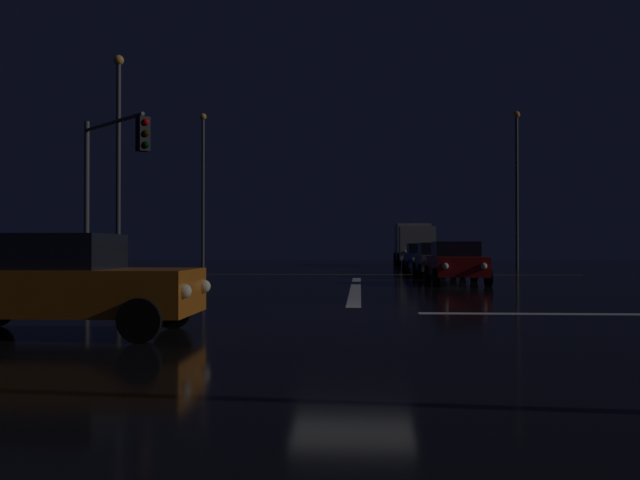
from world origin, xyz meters
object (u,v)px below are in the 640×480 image
(sedan_black, at_px, (421,256))
(streetlamp_left_far, at_px, (203,180))
(sedan_red, at_px, (456,262))
(streetlamp_left_near, at_px, (118,151))
(traffic_signal_nw, at_px, (110,168))
(sedan_blue, at_px, (423,258))
(streetlamp_right_far, at_px, (517,179))
(sedan_gray, at_px, (438,260))
(sedan_orange_crossing, at_px, (58,283))
(box_truck, at_px, (413,243))

(sedan_black, distance_m, streetlamp_left_far, 14.83)
(sedan_red, relative_size, streetlamp_left_near, 0.46)
(traffic_signal_nw, xyz_separation_m, streetlamp_left_near, (-1.99, 6.49, 1.47))
(sedan_red, relative_size, sedan_blue, 1.00)
(sedan_black, relative_size, streetlamp_right_far, 0.43)
(streetlamp_right_far, bearing_deg, sedan_gray, -116.37)
(streetlamp_left_near, bearing_deg, sedan_blue, 34.61)
(sedan_orange_crossing, xyz_separation_m, streetlamp_left_far, (-5.46, 34.35, 4.93))
(sedan_red, xyz_separation_m, sedan_orange_crossing, (-8.26, -15.62, 0.00))
(sedan_blue, distance_m, sedan_black, 5.66)
(box_truck, bearing_deg, sedan_black, -90.81)
(sedan_blue, bearing_deg, streetlamp_right_far, 45.69)
(sedan_blue, xyz_separation_m, sedan_black, (0.40, 5.65, 0.00))
(traffic_signal_nw, bearing_deg, sedan_gray, 39.56)
(streetlamp_left_far, height_order, streetlamp_right_far, streetlamp_left_far)
(sedan_red, distance_m, sedan_blue, 12.08)
(sedan_red, height_order, streetlamp_left_near, streetlamp_left_near)
(traffic_signal_nw, bearing_deg, sedan_black, 60.90)
(sedan_blue, distance_m, sedan_orange_crossing, 28.86)
(sedan_red, bearing_deg, sedan_blue, 90.81)
(sedan_blue, xyz_separation_m, streetlamp_right_far, (6.49, 6.65, 4.88))
(sedan_red, bearing_deg, box_truck, 89.24)
(sedan_red, xyz_separation_m, sedan_blue, (-0.17, 12.08, 0.00))
(streetlamp_left_far, bearing_deg, sedan_orange_crossing, -80.97)
(sedan_blue, relative_size, sedan_orange_crossing, 1.00)
(sedan_red, bearing_deg, traffic_signal_nw, -162.24)
(sedan_black, bearing_deg, traffic_signal_nw, -119.10)
(sedan_red, bearing_deg, streetlamp_right_far, 71.35)
(sedan_black, relative_size, box_truck, 0.52)
(streetlamp_right_far, bearing_deg, sedan_orange_crossing, -113.00)
(traffic_signal_nw, relative_size, streetlamp_left_near, 0.60)
(traffic_signal_nw, bearing_deg, streetlamp_left_near, 107.04)
(streetlamp_left_far, relative_size, streetlamp_left_near, 1.06)
(sedan_gray, distance_m, traffic_signal_nw, 15.49)
(sedan_black, xyz_separation_m, streetlamp_right_far, (6.09, 1.00, 4.88))
(sedan_red, distance_m, sedan_gray, 5.90)
(sedan_gray, height_order, traffic_signal_nw, traffic_signal_nw)
(streetlamp_left_near, bearing_deg, sedan_red, -11.26)
(sedan_orange_crossing, bearing_deg, streetlamp_right_far, 67.00)
(streetlamp_right_far, bearing_deg, streetlamp_left_far, -180.00)
(sedan_blue, height_order, streetlamp_left_far, streetlamp_left_far)
(sedan_gray, bearing_deg, box_truck, 88.89)
(sedan_gray, bearing_deg, streetlamp_right_far, 63.63)
(streetlamp_left_far, bearing_deg, sedan_blue, -26.14)
(sedan_gray, distance_m, streetlamp_left_far, 19.39)
(traffic_signal_nw, relative_size, streetlamp_left_far, 0.57)
(sedan_gray, bearing_deg, sedan_red, -89.61)
(sedan_blue, distance_m, streetlamp_right_far, 10.50)
(streetlamp_right_far, bearing_deg, sedan_black, -170.68)
(sedan_orange_crossing, distance_m, traffic_signal_nw, 12.76)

